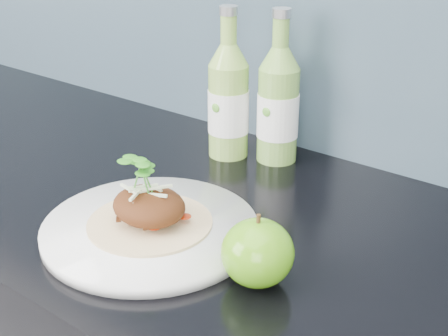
% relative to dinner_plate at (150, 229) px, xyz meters
% --- Properties ---
extents(dinner_plate, '(0.38, 0.38, 0.02)m').
position_rel_dinner_plate_xyz_m(dinner_plate, '(0.00, 0.00, 0.00)').
color(dinner_plate, white).
rests_on(dinner_plate, kitchen_counter).
extents(pork_taco, '(0.17, 0.17, 0.10)m').
position_rel_dinner_plate_xyz_m(pork_taco, '(0.00, 0.00, 0.04)').
color(pork_taco, tan).
rests_on(pork_taco, dinner_plate).
extents(green_apple, '(0.10, 0.10, 0.09)m').
position_rel_dinner_plate_xyz_m(green_apple, '(0.18, -0.00, 0.03)').
color(green_apple, '#4C870E').
rests_on(green_apple, kitchen_counter).
extents(cider_bottle_left, '(0.08, 0.08, 0.26)m').
position_rel_dinner_plate_xyz_m(cider_bottle_left, '(-0.08, 0.28, 0.09)').
color(cider_bottle_left, '#87B44B').
rests_on(cider_bottle_left, kitchen_counter).
extents(cider_bottle_right, '(0.09, 0.09, 0.26)m').
position_rel_dinner_plate_xyz_m(cider_bottle_right, '(-0.00, 0.32, 0.09)').
color(cider_bottle_right, '#74A545').
rests_on(cider_bottle_right, kitchen_counter).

